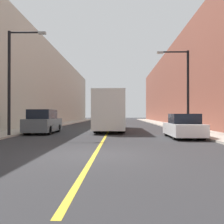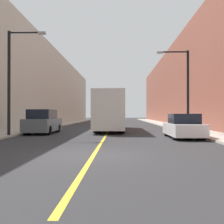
# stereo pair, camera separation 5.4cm
# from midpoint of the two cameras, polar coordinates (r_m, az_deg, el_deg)

# --- Properties ---
(ground_plane) EXTENTS (200.00, 200.00, 0.00)m
(ground_plane) POSITION_cam_midpoint_polar(r_m,az_deg,el_deg) (9.88, -3.86, -9.34)
(ground_plane) COLOR #2D2D30
(sidewalk_left) EXTENTS (2.65, 72.00, 0.12)m
(sidewalk_left) POSITION_cam_midpoint_polar(r_m,az_deg,el_deg) (40.62, -10.32, -2.51)
(sidewalk_left) COLOR #B2AA9E
(sidewalk_left) RESTS_ON ground
(sidewalk_right) EXTENTS (2.65, 72.00, 0.12)m
(sidewalk_right) POSITION_cam_midpoint_polar(r_m,az_deg,el_deg) (40.28, 10.92, -2.52)
(sidewalk_right) COLOR #B2AA9E
(sidewalk_right) RESTS_ON ground
(building_row_left) EXTENTS (4.00, 72.00, 11.54)m
(building_row_left) POSITION_cam_midpoint_polar(r_m,az_deg,el_deg) (41.62, -14.82, 5.42)
(building_row_left) COLOR #B7B2A3
(building_row_left) RESTS_ON ground
(building_row_right) EXTENTS (4.00, 72.00, 11.92)m
(building_row_right) POSITION_cam_midpoint_polar(r_m,az_deg,el_deg) (41.16, 15.51, 5.75)
(building_row_right) COLOR brown
(building_row_right) RESTS_ON ground
(road_center_line) EXTENTS (0.16, 72.00, 0.01)m
(road_center_line) POSITION_cam_midpoint_polar(r_m,az_deg,el_deg) (39.76, 0.25, -2.64)
(road_center_line) COLOR gold
(road_center_line) RESTS_ON ground
(bus) EXTENTS (2.50, 11.48, 3.40)m
(bus) POSITION_cam_midpoint_polar(r_m,az_deg,el_deg) (24.55, -0.25, 0.22)
(bus) COLOR silver
(bus) RESTS_ON ground
(parked_suv_left) EXTENTS (1.92, 4.78, 1.88)m
(parked_suv_left) POSITION_cam_midpoint_polar(r_m,az_deg,el_deg) (21.25, -14.71, -2.21)
(parked_suv_left) COLOR #51565B
(parked_suv_left) RESTS_ON ground
(car_right_near) EXTENTS (1.87, 4.32, 1.55)m
(car_right_near) POSITION_cam_midpoint_polar(r_m,az_deg,el_deg) (17.26, 15.34, -3.20)
(car_right_near) COLOR silver
(car_right_near) RESTS_ON ground
(street_lamp_left) EXTENTS (2.57, 0.24, 6.96)m
(street_lamp_left) POSITION_cam_midpoint_polar(r_m,az_deg,el_deg) (18.87, -20.77, 7.50)
(street_lamp_left) COLOR black
(street_lamp_left) RESTS_ON sidewalk_left
(street_lamp_right) EXTENTS (2.57, 0.24, 6.47)m
(street_lamp_right) POSITION_cam_midpoint_polar(r_m,az_deg,el_deg) (21.75, 15.62, 5.76)
(street_lamp_right) COLOR black
(street_lamp_right) RESTS_ON sidewalk_right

